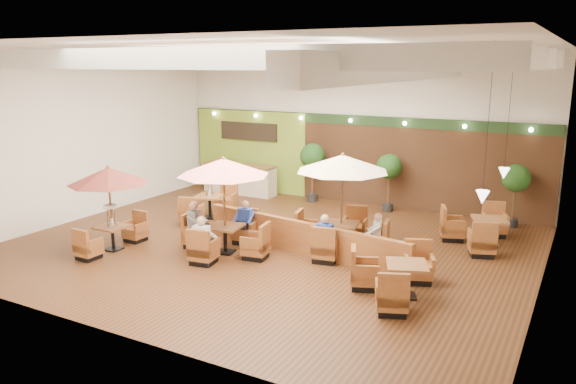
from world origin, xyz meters
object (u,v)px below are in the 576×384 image
Objects in this scene: table_4 at (394,279)px; table_3 at (210,203)px; booth_divider at (302,238)px; service_counter at (240,179)px; diner_3 at (326,233)px; table_1 at (224,188)px; diner_1 at (245,218)px; diner_2 at (196,220)px; topiary_1 at (389,169)px; table_0 at (109,186)px; table_2 at (342,185)px; topiary_0 at (313,158)px; topiary_2 at (516,180)px; diner_0 at (203,235)px; table_5 at (478,231)px; diner_4 at (376,230)px.

table_3 is at bearing 134.42° from table_4.
table_3 is at bearing 166.58° from booth_divider.
service_counter is 8.39m from diner_3.
table_1 reaches higher than diner_1.
diner_2 is at bearing -153.28° from booth_divider.
service_counter is at bearing -178.11° from topiary_1.
table_0 is 4.18m from table_3.
service_counter is at bearing 136.54° from diner_3.
table_3 is at bearing 157.47° from table_2.
booth_divider is 6.05m from topiary_0.
topiary_0 is 1.09× the size of topiary_2.
diner_1 reaches higher than service_counter.
topiary_1 is 7.79m from diner_0.
topiary_1 is at bearing 68.58° from diner_0.
table_3 reaches higher than table_5.
diner_0 reaches higher than service_counter.
diner_3 is at bearing -34.64° from table_3.
diner_4 is at bearing -74.95° from topiary_1.
table_2 is at bearing 28.56° from table_0.
topiary_0 reaches higher than booth_divider.
table_4 is 1.27× the size of topiary_0.
service_counter is 0.46× the size of booth_divider.
service_counter is 6.74m from diner_2.
table_1 is 0.98× the size of table_3.
topiary_0 reaches higher than diner_4.
diner_1 is at bearing -55.22° from service_counter.
table_0 is at bearing -177.00° from diner_0.
topiary_0 is 6.46m from diner_2.
table_4 is (8.55, -6.71, -0.22)m from service_counter.
diner_1 is 0.95× the size of diner_3.
diner_3 is 1.10× the size of diner_4.
topiary_2 is (6.52, 6.39, -0.31)m from table_1.
table_1 reaches higher than diner_4.
table_5 is at bearing 37.55° from diner_0.
table_3 reaches higher than diner_3.
diner_2 is at bearing 95.79° from diner_4.
table_0 is 1.09× the size of topiary_0.
table_1 is 3.11× the size of diner_2.
diner_4 is at bearing 32.45° from diner_0.
table_0 is at bearing 163.32° from table_4.
diner_4 reaches higher than booth_divider.
topiary_2 is (3.83, 4.72, -0.35)m from table_2.
table_3 is at bearing -157.54° from topiary_2.
diner_3 is (6.31, -5.52, 0.19)m from service_counter.
table_2 is at bearing -35.58° from service_counter.
diner_0 is 0.95× the size of diner_2.
topiary_0 is 2.91× the size of diner_4.
table_1 is at bearing 74.09° from diner_2.
topiary_0 is at bearing -91.39° from diner_1.
topiary_0 reaches higher than table_5.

